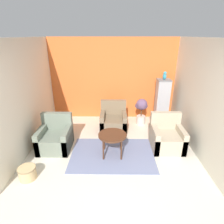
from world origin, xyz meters
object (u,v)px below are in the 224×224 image
at_px(birdcage, 162,103).
at_px(wicker_basket, 27,173).
at_px(coffee_table, 112,137).
at_px(armchair_left, 55,138).
at_px(armchair_middle, 113,121).
at_px(parrot, 165,76).
at_px(potted_plant, 141,109).
at_px(armchair_right, 167,137).

bearing_deg(birdcage, wicker_basket, -140.36).
distance_m(coffee_table, armchair_left, 1.43).
bearing_deg(armchair_middle, birdcage, 20.13).
relative_size(armchair_middle, parrot, 3.39).
relative_size(armchair_left, potted_plant, 1.01).
relative_size(armchair_right, parrot, 3.39).
relative_size(coffee_table, armchair_middle, 0.78).
relative_size(coffee_table, armchair_left, 0.78).
bearing_deg(potted_plant, armchair_left, -148.55).
distance_m(armchair_left, wicker_basket, 1.11).
distance_m(parrot, potted_plant, 1.18).
xyz_separation_m(birdcage, wicker_basket, (-3.13, -2.59, -0.51)).
bearing_deg(wicker_basket, armchair_middle, 51.25).
height_order(armchair_middle, parrot, parrot).
height_order(armchair_right, parrot, parrot).
height_order(coffee_table, wicker_basket, coffee_table).
xyz_separation_m(armchair_left, birdcage, (2.88, 1.52, 0.38)).
bearing_deg(armchair_right, potted_plant, 109.15).
bearing_deg(armchair_right, armchair_left, -178.65).
bearing_deg(birdcage, coffee_table, -129.93).
bearing_deg(armchair_middle, potted_plant, 25.37).
bearing_deg(armchair_middle, parrot, 20.20).
xyz_separation_m(armchair_middle, parrot, (1.48, 0.55, 1.21)).
relative_size(coffee_table, armchair_right, 0.78).
height_order(armchair_left, birdcage, birdcage).
height_order(armchair_right, armchair_middle, same).
distance_m(armchair_middle, wicker_basket, 2.63).
bearing_deg(wicker_basket, armchair_right, 21.11).
distance_m(armchair_right, potted_plant, 1.41).
relative_size(armchair_right, potted_plant, 1.01).
relative_size(coffee_table, potted_plant, 0.78).
bearing_deg(armchair_right, coffee_table, -165.58).
bearing_deg(wicker_basket, birdcage, 39.64).
relative_size(potted_plant, wicker_basket, 2.39).
bearing_deg(birdcage, parrot, 90.00).
xyz_separation_m(armchair_right, armchair_middle, (-1.30, 0.91, 0.00)).
bearing_deg(parrot, armchair_middle, -159.80).
bearing_deg(coffee_table, potted_plant, 62.34).
relative_size(coffee_table, wicker_basket, 1.87).
bearing_deg(armchair_left, coffee_table, -11.28).
bearing_deg(coffee_table, wicker_basket, -153.86).
bearing_deg(coffee_table, birdcage, 50.07).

